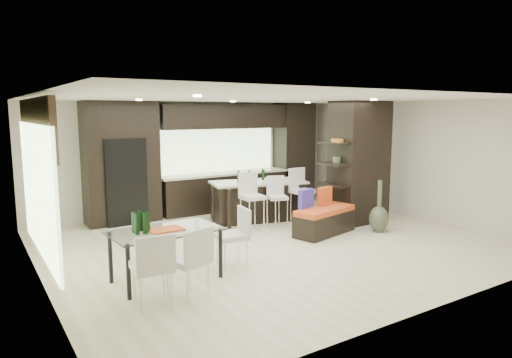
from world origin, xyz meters
TOP-DOWN VIEW (x-y plane):
  - ground at (0.00, 0.00)m, footprint 8.00×8.00m
  - back_wall at (0.00, 3.50)m, footprint 8.00×0.02m
  - left_wall at (-4.00, 0.00)m, footprint 0.02×7.00m
  - right_wall at (4.00, 0.00)m, footprint 0.02×7.00m
  - ceiling at (0.00, 0.00)m, footprint 8.00×7.00m
  - window_left at (-3.96, 0.20)m, footprint 0.04×3.20m
  - window_back at (0.60, 3.46)m, footprint 3.40×0.04m
  - stone_accent at (-3.93, 0.20)m, footprint 0.08×3.00m
  - ceiling_spots at (0.00, 0.25)m, footprint 4.00×3.00m
  - back_cabinetry at (0.50, 3.17)m, footprint 6.80×0.68m
  - refrigerator at (-1.90, 3.12)m, footprint 0.90×0.68m
  - partition_column at (2.60, 0.40)m, footprint 1.20×0.80m
  - kitchen_island at (0.80, 1.74)m, footprint 2.29×1.40m
  - stool_left at (0.14, 0.96)m, footprint 0.46×0.46m
  - stool_mid at (0.80, 0.98)m, footprint 0.49×0.49m
  - stool_right at (1.45, 0.96)m, footprint 0.44×0.44m
  - bench at (1.24, -0.05)m, footprint 1.51×0.87m
  - floor_vase at (2.30, -0.51)m, footprint 0.50×0.50m
  - dining_table at (-2.43, -0.75)m, footprint 1.62×0.97m
  - chair_near at (-2.43, -1.51)m, footprint 0.61×0.61m
  - chair_far at (-2.92, -1.51)m, footprint 0.54×0.54m
  - chair_end at (-1.32, -0.75)m, footprint 0.54×0.54m

SIDE VIEW (x-z plane):
  - ground at x=0.00m, z-range 0.00..0.00m
  - bench at x=1.24m, z-range 0.00..0.55m
  - dining_table at x=-2.43m, z-range 0.00..0.76m
  - chair_end at x=-1.32m, z-range 0.00..0.87m
  - stool_mid at x=0.80m, z-range 0.00..0.88m
  - kitchen_island at x=0.80m, z-range 0.00..0.89m
  - chair_near at x=-2.43m, z-range 0.00..0.90m
  - chair_far at x=-2.92m, z-range 0.00..0.90m
  - stool_right at x=1.45m, z-range 0.00..0.98m
  - stool_left at x=0.14m, z-range 0.00..0.99m
  - floor_vase at x=2.30m, z-range 0.00..1.08m
  - refrigerator at x=-1.90m, z-range 0.00..1.90m
  - back_wall at x=0.00m, z-range 0.00..2.70m
  - left_wall at x=-4.00m, z-range 0.00..2.70m
  - right_wall at x=4.00m, z-range 0.00..2.70m
  - window_left at x=-3.96m, z-range 0.40..2.30m
  - back_cabinetry at x=0.50m, z-range 0.00..2.70m
  - partition_column at x=2.60m, z-range 0.00..2.70m
  - window_back at x=0.60m, z-range 0.95..2.15m
  - stone_accent at x=-3.93m, z-range 1.85..2.65m
  - ceiling_spots at x=0.00m, z-range 2.67..2.69m
  - ceiling at x=0.00m, z-range 2.69..2.71m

